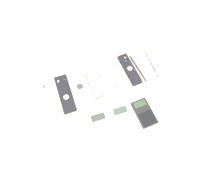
# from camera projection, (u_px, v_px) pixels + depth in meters

# --- Properties ---
(ground_plane) EXTENTS (3.00, 3.00, 0.00)m
(ground_plane) POSITION_uv_depth(u_px,v_px,m) (114.00, 102.00, 0.97)
(ground_plane) COLOR #B2A88E
(remote_0) EXTENTS (0.06, 0.17, 0.02)m
(remote_0) POSITION_uv_depth(u_px,v_px,m) (50.00, 99.00, 0.97)
(remote_0) COLOR silver
(remote_0) RESTS_ON ground_plane
(remote_1) EXTENTS (0.06, 0.19, 0.02)m
(remote_1) POSITION_uv_depth(u_px,v_px,m) (65.00, 94.00, 0.98)
(remote_1) COLOR black
(remote_1) RESTS_ON ground_plane
(remote_2) EXTENTS (0.07, 0.16, 0.03)m
(remote_2) POSITION_uv_depth(u_px,v_px,m) (80.00, 87.00, 0.99)
(remote_2) COLOR silver
(remote_2) RESTS_ON ground_plane
(remote_3) EXTENTS (0.04, 0.16, 0.03)m
(remote_3) POSITION_uv_depth(u_px,v_px,m) (94.00, 83.00, 1.00)
(remote_3) COLOR gray
(remote_3) RESTS_ON ground_plane
(remote_4) EXTENTS (0.05, 0.19, 0.02)m
(remote_4) POSITION_uv_depth(u_px,v_px,m) (105.00, 77.00, 1.01)
(remote_4) COLOR white
(remote_4) RESTS_ON ground_plane
(remote_5) EXTENTS (0.05, 0.20, 0.02)m
(remote_5) POSITION_uv_depth(u_px,v_px,m) (118.00, 74.00, 1.02)
(remote_5) COLOR silver
(remote_5) RESTS_ON ground_plane
(remote_6) EXTENTS (0.05, 0.17, 0.02)m
(remote_6) POSITION_uv_depth(u_px,v_px,m) (130.00, 69.00, 1.03)
(remote_6) COLOR black
(remote_6) RESTS_ON ground_plane
(remote_7) EXTENTS (0.07, 0.16, 0.03)m
(remote_7) POSITION_uv_depth(u_px,v_px,m) (143.00, 66.00, 1.04)
(remote_7) COLOR gray
(remote_7) RESTS_ON ground_plane
(remote_8) EXTENTS (0.05, 0.17, 0.02)m
(remote_8) POSITION_uv_depth(u_px,v_px,m) (155.00, 62.00, 1.05)
(remote_8) COLOR silver
(remote_8) RESTS_ON ground_plane
(calculator_0) EXTENTS (0.09, 0.15, 0.02)m
(calculator_0) POSITION_uv_depth(u_px,v_px,m) (101.00, 128.00, 0.91)
(calculator_0) COLOR silver
(calculator_0) RESTS_ON ground_plane
(calculator_1) EXTENTS (0.08, 0.14, 0.02)m
(calculator_1) POSITION_uv_depth(u_px,v_px,m) (124.00, 121.00, 0.92)
(calculator_1) COLOR beige
(calculator_1) RESTS_ON ground_plane
(calculator_2) EXTENTS (0.07, 0.13, 0.02)m
(calculator_2) POSITION_uv_depth(u_px,v_px,m) (144.00, 113.00, 0.94)
(calculator_2) COLOR black
(calculator_2) RESTS_ON ground_plane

